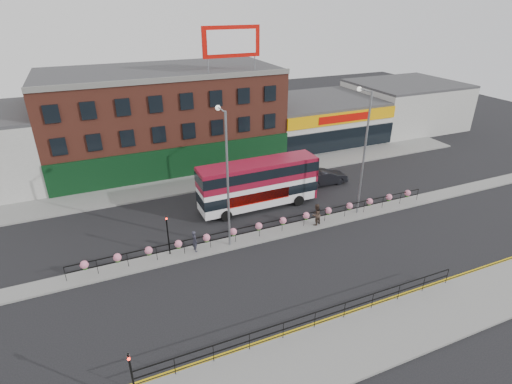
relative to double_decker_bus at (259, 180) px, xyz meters
name	(u,v)px	position (x,y,z in m)	size (l,w,h in m)	color
ground	(271,235)	(-1.04, -4.82, -2.68)	(120.00, 120.00, 0.00)	black
south_pavement	(363,341)	(-1.04, -16.82, -2.60)	(60.00, 4.00, 0.15)	gray
north_pavement	(222,178)	(-1.04, 7.18, -2.60)	(60.00, 4.00, 0.15)	gray
median	(271,234)	(-1.04, -4.82, -2.60)	(60.00, 1.60, 0.15)	gray
yellow_line_inner	(340,315)	(-1.04, -14.52, -2.67)	(60.00, 0.10, 0.01)	gold
yellow_line_outer	(341,317)	(-1.04, -14.70, -2.67)	(60.00, 0.10, 0.01)	gold
brick_building	(164,116)	(-5.04, 15.14, 2.45)	(25.00, 12.21, 10.30)	brown
supermarket	(317,119)	(14.96, 15.08, -0.03)	(15.00, 12.25, 5.30)	silver
warehouse_east	(404,104)	(29.71, 15.18, 0.47)	(14.50, 12.00, 6.30)	#B7B6B1
billboard	(231,42)	(1.46, 10.17, 10.51)	(6.00, 0.29, 4.40)	#C00B04
median_railing	(271,224)	(-1.04, -4.82, -1.63)	(30.04, 0.56, 1.23)	black
south_railing	(315,316)	(-3.04, -14.92, -1.71)	(20.04, 0.05, 1.12)	black
double_decker_bus	(259,180)	(0.00, 0.00, 0.00)	(10.80, 2.80, 4.36)	white
car	(325,177)	(8.09, 1.83, -1.91)	(4.70, 1.72, 1.54)	black
pedestrian_a	(195,241)	(-7.23, -4.76, -1.68)	(0.50, 0.68, 1.69)	#2B2B37
pedestrian_b	(316,214)	(2.97, -4.97, -1.59)	(1.10, 0.97, 1.87)	#403027
lamp_column_west	(226,169)	(-4.58, -4.73, 3.61)	(0.37, 1.82, 10.36)	gray
lamp_column_east	(363,143)	(7.38, -4.37, 3.75)	(0.38, 1.86, 10.60)	gray
traffic_light_south	(131,368)	(-13.04, -15.82, -0.21)	(0.15, 0.28, 3.65)	black
traffic_light_median	(167,227)	(-9.04, -4.42, -0.21)	(0.15, 0.28, 3.65)	black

